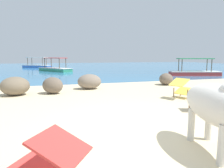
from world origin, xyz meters
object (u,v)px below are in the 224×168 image
Objects in this scene: deck_chair_near at (48,161)px; deck_chair_far at (182,87)px; low_bench_table at (205,98)px; boat_red at (194,72)px; cow at (219,106)px; boat_green at (55,68)px; boat_blue at (37,65)px; bottle at (206,91)px.

deck_chair_near is 1.02× the size of deck_chair_far.
low_bench_table is 0.23× the size of boat_red.
boat_green is at bearing -163.62° from cow.
boat_green reaches higher than low_bench_table.
deck_chair_near is at bearing -128.14° from low_bench_table.
cow is 25.34m from boat_blue.
boat_green is at bearing 81.59° from deck_chair_far.
cow is 2.25× the size of low_bench_table.
cow is at bearing 148.90° from boat_green.
cow is at bearing -139.07° from deck_chair_near.
boat_red reaches higher than bottle.
bottle is 0.32× the size of deck_chair_near.
bottle is (0.08, 0.07, 0.18)m from low_bench_table.
deck_chair_near is 18.48m from boat_green.
low_bench_table is at bearing -126.85° from deck_chair_far.
boat_green is at bearing 102.18° from bottle.
boat_red reaches higher than cow.
bottle is 0.08× the size of boat_green.
boat_red is (6.44, 8.68, -0.27)m from bottle.
cow is 2.13× the size of deck_chair_far.
cow is at bearing -127.52° from bottle.
bottle is 0.08× the size of boat_red.
boat_green is at bearing 122.99° from low_bench_table.
deck_chair_near is at bearing -51.77° from boat_blue.
bottle is at bearing -115.60° from deck_chair_near.
boat_green is 7.16m from boat_blue.
boat_blue is at bearing 82.12° from deck_chair_far.
low_bench_table is 0.21m from bottle.
cow reaches higher than bottle.
deck_chair_near is (-2.40, -0.32, -0.33)m from cow.
deck_chair_far is 0.24× the size of boat_red.
deck_chair_far is (0.40, 1.60, 0.05)m from low_bench_table.
low_bench_table is at bearing -41.92° from boat_blue.
boat_green and boat_blue have the same top height.
deck_chair_near is (-3.92, -2.33, 0.05)m from low_bench_table.
boat_blue is at bearing 124.31° from low_bench_table.
boat_blue is (-5.47, 22.95, -0.27)m from bottle.
bottle reaches higher than deck_chair_near.
low_bench_table is 4.56m from deck_chair_near.
boat_green is (0.53, 18.48, -0.13)m from deck_chair_near.
bottle is 1.57m from deck_chair_far.
boat_green and boat_red have the same top height.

